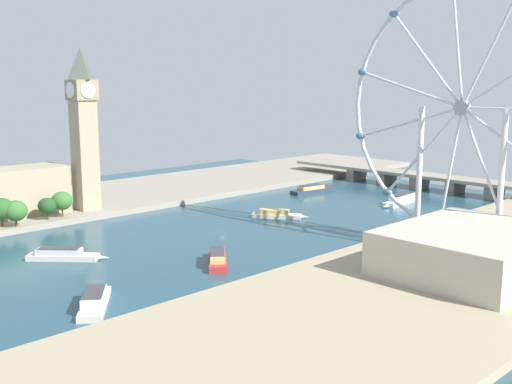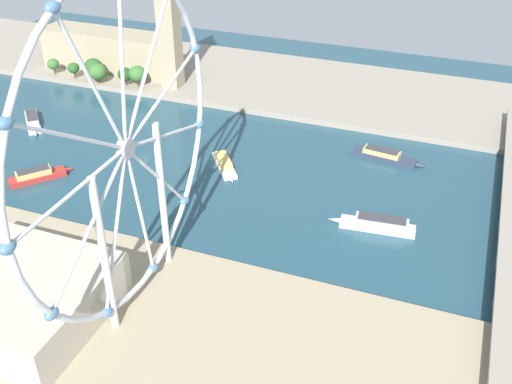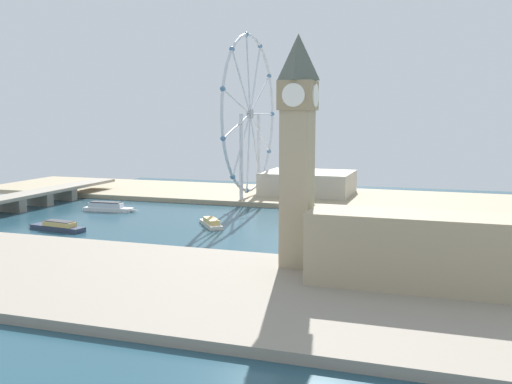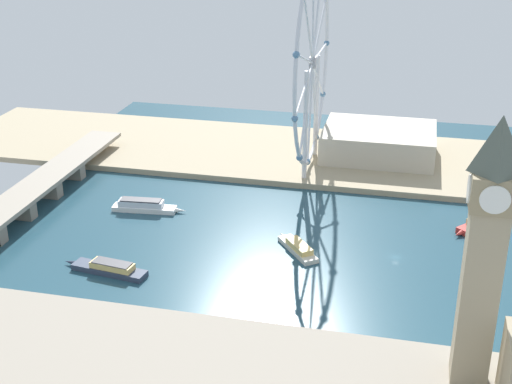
{
  "view_description": "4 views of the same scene",
  "coord_description": "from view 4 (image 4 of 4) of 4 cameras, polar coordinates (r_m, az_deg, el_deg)",
  "views": [
    {
      "loc": [
        209.41,
        -183.47,
        68.74
      ],
      "look_at": [
        -19.61,
        40.93,
        11.22
      ],
      "focal_mm": 43.6,
      "sensor_mm": 36.0,
      "label": 1
    },
    {
      "loc": [
        223.05,
        142.19,
        142.75
      ],
      "look_at": [
        21.47,
        65.61,
        6.81
      ],
      "focal_mm": 42.8,
      "sensor_mm": 36.0,
      "label": 2
    },
    {
      "loc": [
        -275.25,
        -74.91,
        57.39
      ],
      "look_at": [
        9.33,
        19.62,
        17.15
      ],
      "focal_mm": 40.26,
      "sensor_mm": 36.0,
      "label": 3
    },
    {
      "loc": [
        -263.84,
        -2.61,
        138.84
      ],
      "look_at": [
        11.29,
        61.4,
        18.5
      ],
      "focal_mm": 50.08,
      "sensor_mm": 36.0,
      "label": 4
    }
  ],
  "objects": [
    {
      "name": "ground_plane",
      "position": [
        298.15,
        11.11,
        -5.15
      ],
      "size": [
        385.41,
        385.41,
        0.0
      ],
      "primitive_type": "plane",
      "color": "#234756"
    },
    {
      "name": "riverbank_right",
      "position": [
        396.13,
        11.9,
        2.27
      ],
      "size": [
        90.0,
        520.0,
        3.0
      ],
      "primitive_type": "cube",
      "color": "tan",
      "rests_on": "ground_plane"
    },
    {
      "name": "clock_tower",
      "position": [
        209.16,
        17.8,
        -4.53
      ],
      "size": [
        13.11,
        13.11,
        82.36
      ],
      "color": "tan",
      "rests_on": "riverbank_left"
    },
    {
      "name": "ferris_wheel",
      "position": [
        365.63,
        4.55,
        10.13
      ],
      "size": [
        105.59,
        3.2,
        107.4
      ],
      "color": "silver",
      "rests_on": "riverbank_right"
    },
    {
      "name": "riverside_hall",
      "position": [
        398.49,
        9.79,
        3.97
      ],
      "size": [
        48.67,
        60.34,
        15.37
      ],
      "primitive_type": "cube",
      "color": "#BCB29E",
      "rests_on": "riverbank_right"
    },
    {
      "name": "river_bridge",
      "position": [
        341.98,
        -18.55,
        -0.87
      ],
      "size": [
        197.41,
        17.84,
        9.66
      ],
      "color": "gray",
      "rests_on": "ground_plane"
    },
    {
      "name": "tour_boat_0",
      "position": [
        331.47,
        17.43,
        -2.39
      ],
      "size": [
        25.42,
        22.33,
        5.62
      ],
      "rotation": [
        0.0,
        0.0,
        2.44
      ],
      "color": "#B22D28",
      "rests_on": "ground_plane"
    },
    {
      "name": "tour_boat_2",
      "position": [
        297.01,
        3.36,
        -4.46
      ],
      "size": [
        26.01,
        21.05,
        4.27
      ],
      "rotation": [
        0.0,
        0.0,
        0.65
      ],
      "color": "beige",
      "rests_on": "ground_plane"
    },
    {
      "name": "tour_boat_3",
      "position": [
        286.54,
        -11.67,
        -5.98
      ],
      "size": [
        11.19,
        36.46,
        4.97
      ],
      "rotation": [
        0.0,
        0.0,
        1.43
      ],
      "color": "#2D384C",
      "rests_on": "ground_plane"
    },
    {
      "name": "tour_boat_4",
      "position": [
        336.92,
        -8.93,
        -1.11
      ],
      "size": [
        9.59,
        35.2,
        5.71
      ],
      "rotation": [
        0.0,
        0.0,
        4.8
      ],
      "color": "white",
      "rests_on": "ground_plane"
    }
  ]
}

